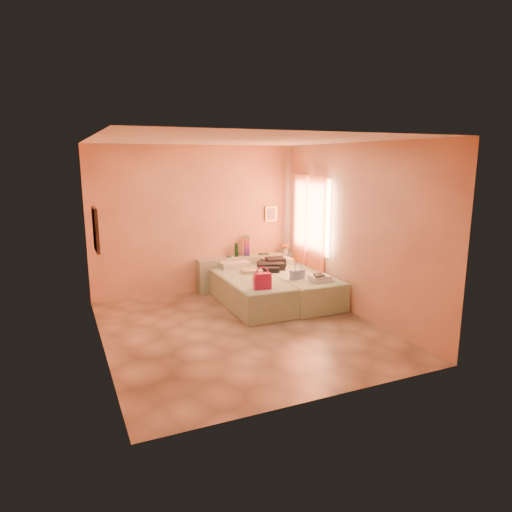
{
  "coord_description": "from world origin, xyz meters",
  "views": [
    {
      "loc": [
        -2.46,
        -6.08,
        2.54
      ],
      "look_at": [
        0.61,
        0.85,
        0.92
      ],
      "focal_mm": 32.0,
      "sensor_mm": 36.0,
      "label": 1
    }
  ],
  "objects_px": {
    "bed_left": "(251,291)",
    "flower_vase": "(285,248)",
    "towel_stack": "(321,278)",
    "magenta_handbag": "(262,281)",
    "water_bottle": "(236,250)",
    "headboard_ledge": "(247,272)",
    "blue_handbag": "(297,275)",
    "green_book": "(264,254)",
    "bed_right": "(297,286)"
  },
  "relations": [
    {
      "from": "bed_left",
      "to": "flower_vase",
      "type": "bearing_deg",
      "value": 40.14
    },
    {
      "from": "towel_stack",
      "to": "magenta_handbag",
      "type": "bearing_deg",
      "value": -179.68
    },
    {
      "from": "water_bottle",
      "to": "magenta_handbag",
      "type": "height_order",
      "value": "water_bottle"
    },
    {
      "from": "headboard_ledge",
      "to": "blue_handbag",
      "type": "xyz_separation_m",
      "value": [
        0.32,
        -1.48,
        0.26
      ]
    },
    {
      "from": "flower_vase",
      "to": "magenta_handbag",
      "type": "bearing_deg",
      "value": -127.4
    },
    {
      "from": "green_book",
      "to": "towel_stack",
      "type": "height_order",
      "value": "green_book"
    },
    {
      "from": "headboard_ledge",
      "to": "bed_left",
      "type": "xyz_separation_m",
      "value": [
        -0.38,
        -1.05,
        -0.08
      ]
    },
    {
      "from": "headboard_ledge",
      "to": "blue_handbag",
      "type": "distance_m",
      "value": 1.54
    },
    {
      "from": "flower_vase",
      "to": "blue_handbag",
      "type": "distance_m",
      "value": 1.52
    },
    {
      "from": "blue_handbag",
      "to": "towel_stack",
      "type": "relative_size",
      "value": 0.74
    },
    {
      "from": "green_book",
      "to": "bed_right",
      "type": "bearing_deg",
      "value": -72.21
    },
    {
      "from": "water_bottle",
      "to": "towel_stack",
      "type": "xyz_separation_m",
      "value": [
        0.84,
        -1.81,
        -0.23
      ]
    },
    {
      "from": "water_bottle",
      "to": "headboard_ledge",
      "type": "bearing_deg",
      "value": -10.15
    },
    {
      "from": "headboard_ledge",
      "to": "water_bottle",
      "type": "distance_m",
      "value": 0.5
    },
    {
      "from": "bed_right",
      "to": "magenta_handbag",
      "type": "height_order",
      "value": "magenta_handbag"
    },
    {
      "from": "headboard_ledge",
      "to": "green_book",
      "type": "relative_size",
      "value": 11.45
    },
    {
      "from": "bed_left",
      "to": "magenta_handbag",
      "type": "bearing_deg",
      "value": -98.21
    },
    {
      "from": "headboard_ledge",
      "to": "magenta_handbag",
      "type": "relative_size",
      "value": 7.35
    },
    {
      "from": "headboard_ledge",
      "to": "water_bottle",
      "type": "relative_size",
      "value": 7.89
    },
    {
      "from": "bed_left",
      "to": "water_bottle",
      "type": "bearing_deg",
      "value": 82.33
    },
    {
      "from": "bed_right",
      "to": "water_bottle",
      "type": "xyz_separation_m",
      "value": [
        -0.74,
        1.15,
        0.53
      ]
    },
    {
      "from": "green_book",
      "to": "flower_vase",
      "type": "distance_m",
      "value": 0.48
    },
    {
      "from": "water_bottle",
      "to": "flower_vase",
      "type": "bearing_deg",
      "value": -5.7
    },
    {
      "from": "bed_left",
      "to": "water_bottle",
      "type": "distance_m",
      "value": 1.22
    },
    {
      "from": "bed_right",
      "to": "flower_vase",
      "type": "distance_m",
      "value": 1.2
    },
    {
      "from": "green_book",
      "to": "magenta_handbag",
      "type": "bearing_deg",
      "value": -106.78
    },
    {
      "from": "water_bottle",
      "to": "blue_handbag",
      "type": "xyz_separation_m",
      "value": [
        0.53,
        -1.52,
        -0.2
      ]
    },
    {
      "from": "green_book",
      "to": "blue_handbag",
      "type": "bearing_deg",
      "value": -82.54
    },
    {
      "from": "headboard_ledge",
      "to": "bed_left",
      "type": "relative_size",
      "value": 1.02
    },
    {
      "from": "bed_left",
      "to": "magenta_handbag",
      "type": "height_order",
      "value": "magenta_handbag"
    },
    {
      "from": "water_bottle",
      "to": "bed_left",
      "type": "bearing_deg",
      "value": -98.32
    },
    {
      "from": "headboard_ledge",
      "to": "bed_right",
      "type": "bearing_deg",
      "value": -64.62
    },
    {
      "from": "magenta_handbag",
      "to": "blue_handbag",
      "type": "relative_size",
      "value": 1.08
    },
    {
      "from": "bed_right",
      "to": "water_bottle",
      "type": "distance_m",
      "value": 1.46
    },
    {
      "from": "bed_right",
      "to": "water_bottle",
      "type": "relative_size",
      "value": 7.7
    },
    {
      "from": "flower_vase",
      "to": "bed_left",
      "type": "bearing_deg",
      "value": -140.5
    },
    {
      "from": "green_book",
      "to": "flower_vase",
      "type": "relative_size",
      "value": 0.77
    },
    {
      "from": "water_bottle",
      "to": "blue_handbag",
      "type": "relative_size",
      "value": 1.01
    },
    {
      "from": "water_bottle",
      "to": "towel_stack",
      "type": "distance_m",
      "value": 2.01
    },
    {
      "from": "water_bottle",
      "to": "flower_vase",
      "type": "relative_size",
      "value": 1.11
    },
    {
      "from": "green_book",
      "to": "blue_handbag",
      "type": "height_order",
      "value": "green_book"
    },
    {
      "from": "water_bottle",
      "to": "green_book",
      "type": "bearing_deg",
      "value": -5.69
    },
    {
      "from": "bed_right",
      "to": "magenta_handbag",
      "type": "bearing_deg",
      "value": -145.88
    },
    {
      "from": "magenta_handbag",
      "to": "water_bottle",
      "type": "bearing_deg",
      "value": 91.57
    },
    {
      "from": "green_book",
      "to": "magenta_handbag",
      "type": "xyz_separation_m",
      "value": [
        -0.84,
        -1.76,
        -0.03
      ]
    },
    {
      "from": "water_bottle",
      "to": "flower_vase",
      "type": "xyz_separation_m",
      "value": [
        1.04,
        -0.1,
        -0.01
      ]
    },
    {
      "from": "bed_right",
      "to": "green_book",
      "type": "xyz_separation_m",
      "value": [
        -0.17,
        1.09,
        0.41
      ]
    },
    {
      "from": "green_book",
      "to": "magenta_handbag",
      "type": "height_order",
      "value": "magenta_handbag"
    },
    {
      "from": "headboard_ledge",
      "to": "bed_right",
      "type": "relative_size",
      "value": 1.02
    },
    {
      "from": "water_bottle",
      "to": "magenta_handbag",
      "type": "xyz_separation_m",
      "value": [
        -0.27,
        -1.82,
        -0.15
      ]
    }
  ]
}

